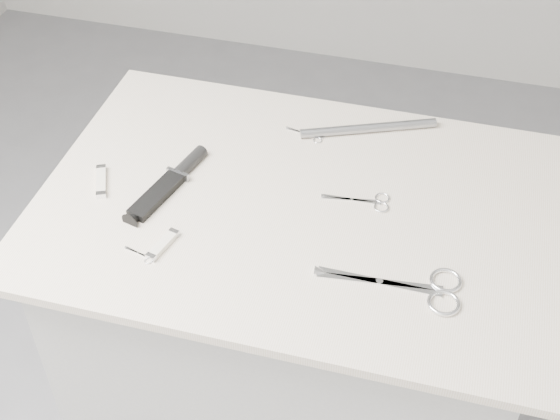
% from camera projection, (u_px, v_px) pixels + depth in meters
% --- Properties ---
extents(plinth, '(0.90, 0.60, 0.90)m').
position_uv_depth(plinth, '(295.00, 351.00, 1.82)').
color(plinth, '#B3B3B1').
rests_on(plinth, ground).
extents(display_board, '(1.00, 0.70, 0.02)m').
position_uv_depth(display_board, '(298.00, 207.00, 1.51)').
color(display_board, beige).
rests_on(display_board, plinth).
extents(large_shears, '(0.25, 0.11, 0.01)m').
position_uv_depth(large_shears, '(421.00, 288.00, 1.34)').
color(large_shears, silver).
rests_on(large_shears, display_board).
extents(embroidery_scissors_a, '(0.13, 0.06, 0.00)m').
position_uv_depth(embroidery_scissors_a, '(369.00, 201.00, 1.50)').
color(embroidery_scissors_a, silver).
rests_on(embroidery_scissors_a, display_board).
extents(embroidery_scissors_b, '(0.09, 0.04, 0.00)m').
position_uv_depth(embroidery_scissors_b, '(311.00, 135.00, 1.65)').
color(embroidery_scissors_b, silver).
rests_on(embroidery_scissors_b, display_board).
extents(tiny_scissors, '(0.06, 0.03, 0.00)m').
position_uv_depth(tiny_scissors, '(144.00, 256.00, 1.40)').
color(tiny_scissors, silver).
rests_on(tiny_scissors, display_board).
extents(sheathed_knife, '(0.09, 0.23, 0.03)m').
position_uv_depth(sheathed_knife, '(172.00, 180.00, 1.54)').
color(sheathed_knife, black).
rests_on(sheathed_knife, display_board).
extents(pocket_knife_a, '(0.04, 0.08, 0.01)m').
position_uv_depth(pocket_knife_a, '(163.00, 245.00, 1.41)').
color(pocket_knife_a, silver).
rests_on(pocket_knife_a, display_board).
extents(pocket_knife_b, '(0.06, 0.09, 0.01)m').
position_uv_depth(pocket_knife_b, '(101.00, 181.00, 1.54)').
color(pocket_knife_b, silver).
rests_on(pocket_knife_b, display_board).
extents(metal_rail, '(0.28, 0.13, 0.02)m').
position_uv_depth(metal_rail, '(369.00, 128.00, 1.66)').
color(metal_rail, gray).
rests_on(metal_rail, display_board).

